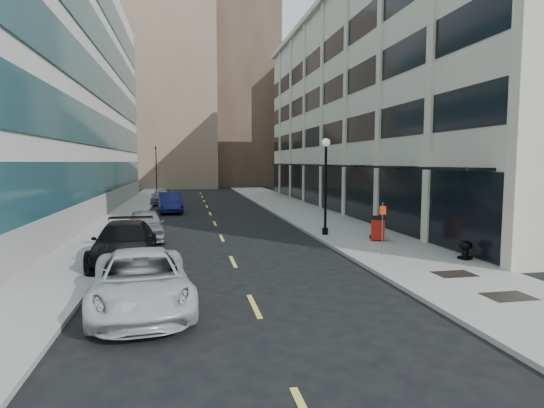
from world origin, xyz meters
name	(u,v)px	position (x,y,z in m)	size (l,w,h in m)	color
ground	(266,331)	(0.00, 0.00, 0.00)	(160.00, 160.00, 0.00)	black
sidewalk_right	(321,220)	(7.50, 20.00, 0.07)	(5.00, 80.00, 0.15)	gray
sidewalk_left	(115,225)	(-6.50, 20.00, 0.07)	(3.00, 80.00, 0.15)	gray
building_right	(402,107)	(16.94, 26.99, 8.99)	(15.30, 46.50, 18.25)	#B6AF9A
skyline_tan_near	(171,103)	(-4.00, 68.00, 14.00)	(14.00, 18.00, 28.00)	#866F58
skyline_brown	(240,90)	(8.00, 72.00, 17.00)	(12.00, 16.00, 34.00)	brown
skyline_tan_far	(118,125)	(-14.00, 78.00, 11.00)	(12.00, 14.00, 22.00)	#866F58
skyline_stone	(302,128)	(18.00, 66.00, 10.00)	(10.00, 14.00, 20.00)	#B6AF9A
grate_mid	(509,296)	(7.60, 1.00, 0.15)	(1.40, 1.00, 0.01)	black
grate_far	(455,274)	(7.60, 3.80, 0.15)	(1.40, 1.00, 0.01)	black
road_centerline	(218,230)	(0.00, 17.00, 0.01)	(0.15, 68.20, 0.01)	#D8CC4C
traffic_signal	(156,149)	(-5.50, 48.00, 5.72)	(0.66, 0.66, 6.98)	black
car_white_van	(141,281)	(-3.20, 2.35, 0.81)	(2.70, 5.86, 1.63)	silver
car_black_pickup	(124,243)	(-4.44, 8.55, 0.85)	(2.37, 5.84, 1.69)	black
car_silver_sedan	(146,225)	(-4.06, 14.21, 0.81)	(1.92, 4.78, 1.63)	gray
car_blue_sedan	(170,202)	(-3.20, 27.53, 0.84)	(1.78, 5.10, 1.68)	#131749
car_grey_sedan	(162,196)	(-4.26, 35.00, 0.78)	(1.85, 4.61, 1.57)	gray
trash_bin	(378,227)	(7.81, 10.99, 0.82)	(1.00, 1.00, 1.24)	#AA130B
lamppost	(326,177)	(5.70, 13.28, 3.35)	(0.45, 0.45, 5.45)	black
sign_post	(382,221)	(6.40, 7.38, 1.64)	(0.27, 0.09, 2.30)	slate
urn_planter	(465,248)	(9.47, 5.99, 0.63)	(0.57, 0.57, 0.79)	black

